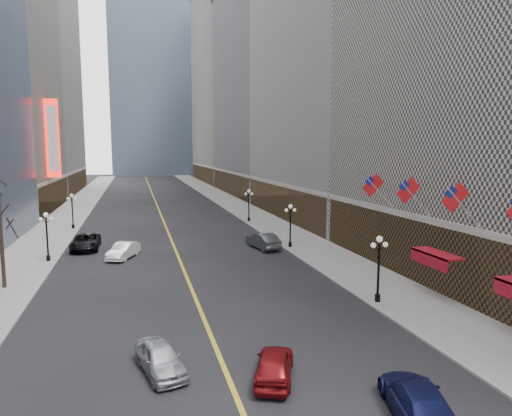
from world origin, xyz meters
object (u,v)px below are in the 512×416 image
streetlamp_east_1 (379,262)px  car_nb_far (86,242)px  car_nb_mid (123,251)px  streetlamp_east_3 (249,202)px  streetlamp_west_2 (47,231)px  streetlamp_east_2 (290,221)px  car_sb_near (417,401)px  car_sb_far (263,241)px  car_sb_mid (274,365)px  streetlamp_west_3 (72,207)px  car_nb_near (160,358)px

streetlamp_east_1 → car_nb_far: bearing=132.3°
streetlamp_east_1 → car_nb_mid: (-16.92, 17.82, -2.14)m
streetlamp_east_3 → streetlamp_west_2: 29.68m
streetlamp_east_2 → car_sb_near: streetlamp_east_2 is taller
car_sb_near → car_sb_far: bearing=-78.7°
car_sb_mid → car_sb_far: 27.49m
streetlamp_east_3 → car_sb_far: size_ratio=0.88×
streetlamp_east_1 → streetlamp_west_3: same height
car_nb_near → car_nb_mid: size_ratio=0.89×
car_nb_mid → streetlamp_west_3: bearing=133.4°
streetlamp_east_2 → car_nb_mid: 17.05m
streetlamp_east_2 → car_sb_near: bearing=-100.0°
streetlamp_west_3 → car_nb_far: (2.80, -13.14, -2.09)m
car_nb_mid → car_nb_near: bearing=-61.6°
streetlamp_east_2 → streetlamp_west_3: bearing=142.7°
streetlamp_east_2 → streetlamp_east_3: same height
streetlamp_west_2 → car_sb_far: size_ratio=0.88×
car_nb_far → car_sb_near: 38.46m
car_nb_near → car_sb_mid: 5.34m
streetlamp_west_3 → streetlamp_west_2: bearing=-90.0°
car_nb_near → car_nb_far: size_ratio=0.70×
car_nb_near → car_sb_near: bearing=-48.3°
car_nb_near → car_nb_far: bearing=87.7°
streetlamp_east_3 → car_sb_far: (-2.80, -17.41, -2.05)m
streetlamp_east_2 → car_nb_mid: (-16.92, -0.18, -2.14)m
streetlamp_west_2 → car_sb_near: (18.24, -30.37, -2.15)m
streetlamp_east_2 → car_sb_mid: (-9.80, -26.00, -2.20)m
streetlamp_west_2 → streetlamp_east_3: bearing=37.3°
car_nb_mid → car_nb_far: 6.36m
car_nb_far → car_sb_far: car_sb_far is taller
car_nb_near → streetlamp_east_2: bearing=44.3°
streetlamp_west_2 → car_sb_far: (20.80, 0.59, -2.05)m
car_sb_near → streetlamp_west_3: bearing=-53.3°
streetlamp_east_2 → streetlamp_east_3: (0.00, 18.00, 0.00)m
streetlamp_east_1 → streetlamp_west_2: bearing=142.7°
car_nb_near → car_nb_mid: (-2.16, 23.82, 0.06)m
streetlamp_east_3 → car_sb_mid: streetlamp_east_3 is taller
streetlamp_west_3 → car_sb_far: streetlamp_west_3 is taller
streetlamp_east_2 → car_nb_far: 21.46m
car_nb_mid → car_sb_far: 14.14m
car_sb_mid → streetlamp_west_2: bearing=-40.3°
streetlamp_west_2 → car_nb_mid: bearing=-1.6°
streetlamp_east_1 → car_nb_near: (-14.75, -6.00, -2.20)m
car_nb_mid → car_sb_far: size_ratio=0.89×
streetlamp_east_2 → car_sb_far: (-2.80, 0.59, -2.05)m
streetlamp_east_1 → streetlamp_west_3: 43.05m
streetlamp_east_2 → car_sb_far: bearing=168.1°
car_sb_near → car_sb_mid: size_ratio=1.26×
car_nb_far → car_sb_far: size_ratio=1.13×
car_nb_near → car_sb_mid: bearing=-36.1°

